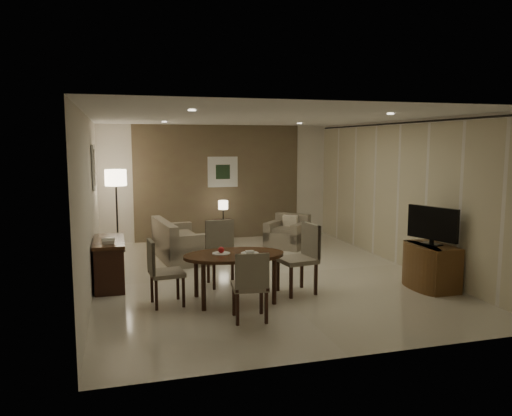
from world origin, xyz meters
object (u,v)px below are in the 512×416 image
object	(u,v)px
chair_far	(223,254)
armchair	(287,231)
chair_near	(250,285)
console_desk	(110,263)
chair_left	(167,272)
sofa	(181,240)
floor_lamp	(117,211)
dining_table	(234,277)
chair_right	(297,259)
side_table	(223,231)
tv_cabinet	(432,266)

from	to	relation	value
chair_far	armchair	distance (m)	3.17
chair_near	chair_far	xyz separation A→B (m)	(0.01, 1.66, 0.05)
console_desk	chair_left	size ratio (longest dim) A/B	1.27
sofa	floor_lamp	world-z (taller)	floor_lamp
dining_table	chair_far	world-z (taller)	chair_far
chair_right	dining_table	bearing A→B (deg)	-93.11
console_desk	sofa	bearing A→B (deg)	49.91
chair_near	chair_right	bearing A→B (deg)	-130.46
dining_table	armchair	xyz separation A→B (m)	(1.97, 3.31, 0.01)
armchair	side_table	xyz separation A→B (m)	(-1.22, 0.98, -0.10)
sofa	floor_lamp	distance (m)	1.65
side_table	dining_table	bearing A→B (deg)	-99.93
chair_near	chair_left	xyz separation A→B (m)	(-0.97, 0.90, 0.01)
dining_table	sofa	xyz separation A→B (m)	(-0.41, 2.85, 0.04)
sofa	armchair	distance (m)	2.43
armchair	side_table	distance (m)	1.57
side_table	floor_lamp	xyz separation A→B (m)	(-2.36, -0.41, 0.61)
side_table	floor_lamp	bearing A→B (deg)	-170.04
floor_lamp	tv_cabinet	bearing A→B (deg)	-40.88
chair_near	armchair	bearing A→B (deg)	-109.06
tv_cabinet	sofa	distance (m)	4.71
chair_far	armchair	xyz separation A→B (m)	(1.96, 2.49, -0.16)
console_desk	chair_left	xyz separation A→B (m)	(0.79, -1.19, 0.10)
sofa	chair_left	bearing A→B (deg)	161.68
chair_left	chair_far	bearing A→B (deg)	-57.16
dining_table	chair_right	size ratio (longest dim) A/B	1.39
dining_table	chair_far	bearing A→B (deg)	88.94
console_desk	sofa	xyz separation A→B (m)	(1.34, 1.59, 0.01)
chair_far	chair_right	distance (m)	1.22
console_desk	side_table	size ratio (longest dim) A/B	2.33
chair_right	floor_lamp	xyz separation A→B (m)	(-2.61, 3.77, 0.34)
chair_near	sofa	distance (m)	3.71
console_desk	tv_cabinet	world-z (taller)	console_desk
chair_far	tv_cabinet	bearing A→B (deg)	-21.03
chair_left	floor_lamp	bearing A→B (deg)	4.63
dining_table	floor_lamp	xyz separation A→B (m)	(-1.61, 3.87, 0.52)
sofa	armchair	xyz separation A→B (m)	(2.38, 0.46, -0.03)
tv_cabinet	armchair	world-z (taller)	armchair
console_desk	side_table	bearing A→B (deg)	50.43
armchair	dining_table	bearing A→B (deg)	-76.50
console_desk	floor_lamp	distance (m)	2.66
chair_right	armchair	world-z (taller)	chair_right
chair_near	chair_left	world-z (taller)	chair_left
chair_near	chair_left	size ratio (longest dim) A/B	0.98
chair_near	floor_lamp	world-z (taller)	floor_lamp
dining_table	floor_lamp	distance (m)	4.23
chair_right	armchair	bearing A→B (deg)	154.22
sofa	armchair	world-z (taller)	sofa
sofa	floor_lamp	size ratio (longest dim) A/B	0.95
tv_cabinet	armchair	size ratio (longest dim) A/B	1.12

